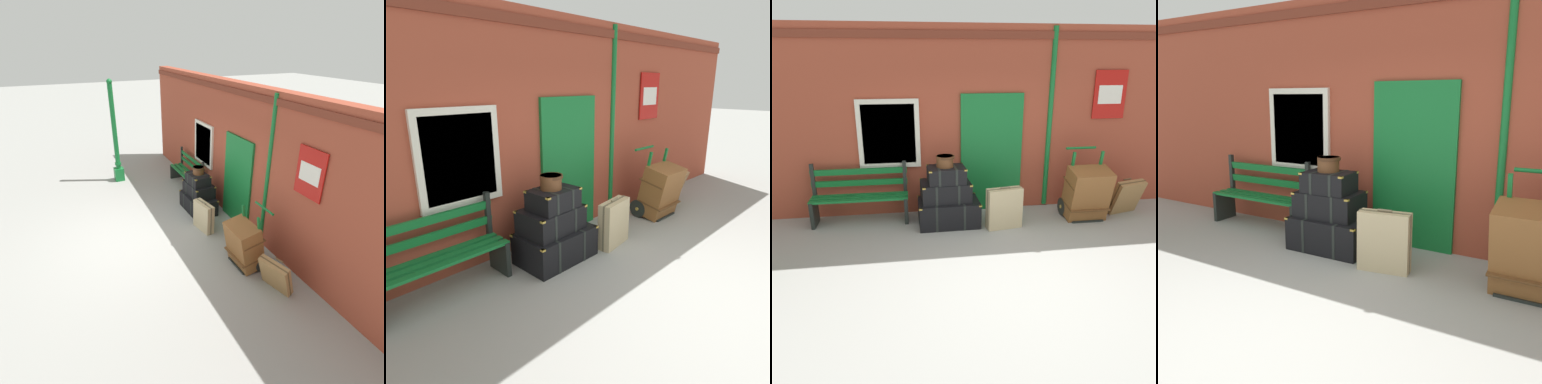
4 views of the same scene
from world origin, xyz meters
TOP-DOWN VIEW (x-y plane):
  - ground_plane at (0.00, 0.00)m, footprint 60.00×60.00m
  - brick_facade at (-0.01, 2.60)m, footprint 10.40×0.35m
  - lamp_post at (-3.45, 0.38)m, footprint 0.28×0.28m
  - platform_bench at (-2.13, 2.16)m, footprint 1.60×0.43m
  - steamer_trunk_base at (-0.67, 1.83)m, footprint 1.02×0.66m
  - steamer_trunk_middle at (-0.71, 1.86)m, footprint 0.84×0.59m
  - steamer_trunk_top at (-0.70, 1.83)m, footprint 0.63×0.48m
  - round_hatbox at (-0.71, 1.85)m, footprint 0.29×0.29m
  - porters_trolley at (1.70, 1.86)m, footprint 0.71×0.57m
  - large_brown_trunk at (1.70, 1.68)m, footprint 0.70×0.61m
  - suitcase_brown at (0.22, 1.55)m, footprint 0.60×0.28m
  - suitcase_umber at (2.52, 1.82)m, footprint 0.64×0.48m

SIDE VIEW (x-z plane):
  - ground_plane at x=0.00m, z-range 0.00..0.00m
  - steamer_trunk_base at x=-0.67m, z-range 0.00..0.42m
  - porters_trolley at x=1.70m, z-range -0.33..0.88m
  - suitcase_umber at x=2.52m, z-range 0.00..0.65m
  - suitcase_brown at x=0.22m, z-range -0.02..0.70m
  - platform_bench at x=-2.13m, z-range -0.06..0.95m
  - large_brown_trunk at x=1.70m, z-range 0.00..0.95m
  - steamer_trunk_middle at x=-0.71m, z-range 0.42..0.74m
  - steamer_trunk_top at x=-0.70m, z-range 0.74..1.00m
  - round_hatbox at x=-0.71m, z-range 1.01..1.20m
  - lamp_post at x=-3.45m, z-range -0.36..2.69m
  - brick_facade at x=-0.01m, z-range 0.00..3.20m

